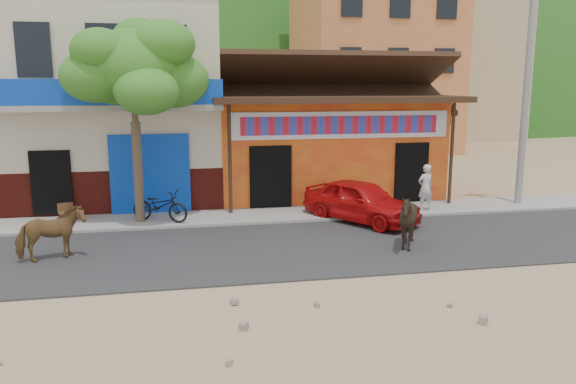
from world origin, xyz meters
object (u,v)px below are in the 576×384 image
utility_pole (527,87)px  pedestrian (425,187)px  tree (135,122)px  red_car (361,201)px  cow_dark (408,221)px  cow_tan (51,234)px  scooter (160,206)px  cafe_chair_right (67,205)px

utility_pole → pedestrian: (-3.70, -0.44, -3.24)m
tree → red_car: bearing=-8.6°
utility_pole → pedestrian: size_ratio=5.26×
tree → red_car: 7.15m
cow_dark → red_car: 3.01m
utility_pole → red_car: utility_pole is taller
red_car → pedestrian: bearing=-16.7°
utility_pole → red_car: 7.15m
cow_dark → pedestrian: pedestrian is taller
utility_pole → red_car: bearing=-169.0°
cow_tan → pedestrian: pedestrian is taller
cow_dark → scooter: (-6.31, 3.84, -0.17)m
tree → pedestrian: tree is taller
cow_tan → scooter: (2.46, 3.12, -0.09)m
tree → cow_tan: size_ratio=3.87×
cow_tan → scooter: cow_tan is taller
utility_pole → cow_tan: bearing=-166.7°
tree → pedestrian: 9.37m
red_car → scooter: 6.10m
cow_dark → pedestrian: (2.19, 3.75, 0.11)m
pedestrian → cow_tan: bearing=1.6°
utility_pole → cow_dark: 7.97m
scooter → red_car: bearing=-69.1°
pedestrian → scooter: bearing=-14.5°
scooter → pedestrian: 8.50m
tree → cafe_chair_right: bearing=167.7°
tree → red_car: tree is taller
red_car → scooter: red_car is taller
cow_tan → pedestrian: (10.96, 3.03, 0.19)m
utility_pole → cafe_chair_right: 15.38m
tree → cafe_chair_right: (-2.18, 0.47, -2.51)m
tree → cafe_chair_right: size_ratio=6.11×
cow_dark → red_car: size_ratio=0.39×
cow_tan → cow_dark: bearing=-116.4°
scooter → pedestrian: pedestrian is taller
scooter → cafe_chair_right: cafe_chair_right is taller
utility_pole → scooter: utility_pole is taller
cafe_chair_right → pedestrian: bearing=-26.5°
pedestrian → cafe_chair_right: size_ratio=1.55×
cow_tan → red_car: (8.50, 2.28, -0.01)m
cow_dark → pedestrian: bearing=129.5°
cow_dark → scooter: bearing=-141.5°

